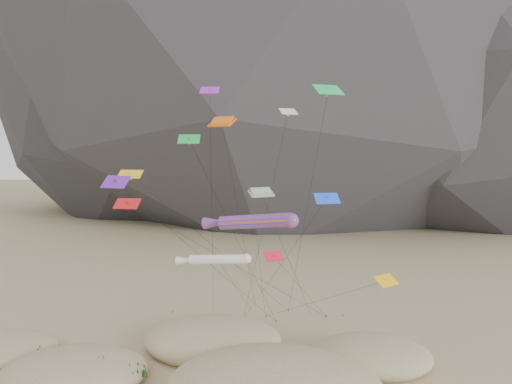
% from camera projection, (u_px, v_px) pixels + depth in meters
% --- Properties ---
extents(kite_stakes, '(20.40, 3.97, 0.30)m').
position_uv_depth(kite_stakes, '(266.00, 316.00, 58.62)').
color(kite_stakes, '#3F2D1E').
rests_on(kite_stakes, ground).
extents(rainbow_tube_kite, '(9.10, 13.70, 14.26)m').
position_uv_depth(rainbow_tube_kite, '(252.00, 222.00, 45.09)').
color(rainbow_tube_kite, '#ED4C18').
rests_on(rainbow_tube_kite, ground).
extents(white_tube_kite, '(7.10, 16.36, 10.55)m').
position_uv_depth(white_tube_kite, '(215.00, 260.00, 44.90)').
color(white_tube_kite, silver).
rests_on(white_tube_kite, ground).
extents(orange_parafoil, '(4.21, 10.71, 23.05)m').
position_uv_depth(orange_parafoil, '(222.00, 124.00, 50.74)').
color(orange_parafoil, orange).
rests_on(orange_parafoil, ground).
extents(multi_parafoil, '(5.88, 17.38, 16.55)m').
position_uv_depth(multi_parafoil, '(262.00, 195.00, 42.40)').
color(multi_parafoil, orange).
rests_on(multi_parafoil, ground).
extents(delta_kites, '(25.97, 21.46, 25.41)m').
position_uv_depth(delta_kites, '(237.00, 178.00, 43.83)').
color(delta_kites, purple).
rests_on(delta_kites, ground).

